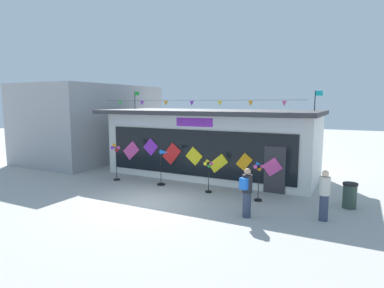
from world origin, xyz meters
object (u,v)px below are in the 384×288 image
at_px(kite_shop_building, 212,142).
at_px(trash_bin, 350,195).
at_px(wind_spinner_left, 163,163).
at_px(wind_spinner_center_left, 208,170).
at_px(person_near_camera, 247,192).
at_px(person_mid_plaza, 324,195).
at_px(wind_spinner_center_right, 258,176).
at_px(wind_spinner_far_left, 116,155).

distance_m(kite_shop_building, trash_bin, 7.36).
bearing_deg(trash_bin, wind_spinner_left, -177.40).
bearing_deg(wind_spinner_left, trash_bin, 2.60).
height_order(wind_spinner_center_left, person_near_camera, person_near_camera).
relative_size(kite_shop_building, person_mid_plaza, 6.52).
bearing_deg(wind_spinner_center_right, wind_spinner_center_left, 174.93).
relative_size(person_near_camera, person_mid_plaza, 1.00).
relative_size(kite_shop_building, wind_spinner_center_right, 7.05).
xyz_separation_m(kite_shop_building, person_near_camera, (3.66, -5.41, -0.87)).
height_order(kite_shop_building, wind_spinner_center_right, kite_shop_building).
xyz_separation_m(wind_spinner_center_right, person_mid_plaza, (2.50, -1.09, -0.15)).
relative_size(wind_spinner_left, person_mid_plaza, 1.00).
bearing_deg(wind_spinner_center_right, person_near_camera, -85.23).
xyz_separation_m(wind_spinner_left, wind_spinner_center_left, (2.37, -0.17, -0.10)).
height_order(kite_shop_building, person_near_camera, kite_shop_building).
height_order(wind_spinner_far_left, trash_bin, wind_spinner_far_left).
height_order(person_near_camera, trash_bin, person_near_camera).
xyz_separation_m(kite_shop_building, person_mid_plaza, (6.00, -4.54, -0.90)).
relative_size(kite_shop_building, wind_spinner_far_left, 5.93).
relative_size(wind_spinner_left, trash_bin, 1.79).
distance_m(wind_spinner_center_right, person_mid_plaza, 2.73).
relative_size(wind_spinner_center_right, person_mid_plaza, 0.93).
bearing_deg(wind_spinner_left, wind_spinner_center_left, -3.98).
xyz_separation_m(wind_spinner_far_left, wind_spinner_left, (2.59, 0.25, -0.21)).
distance_m(wind_spinner_far_left, trash_bin, 10.45).
xyz_separation_m(person_near_camera, person_mid_plaza, (2.33, 0.87, -0.03)).
distance_m(wind_spinner_center_right, trash_bin, 3.33).
bearing_deg(wind_spinner_center_right, trash_bin, 12.61).
distance_m(kite_shop_building, wind_spinner_left, 3.34).
bearing_deg(wind_spinner_far_left, kite_shop_building, 42.02).
bearing_deg(wind_spinner_left, person_near_camera, -25.99).
distance_m(wind_spinner_far_left, person_near_camera, 7.66).
xyz_separation_m(wind_spinner_far_left, person_near_camera, (7.36, -2.08, -0.39)).
bearing_deg(wind_spinner_center_right, kite_shop_building, 135.45).
relative_size(wind_spinner_far_left, trash_bin, 1.98).
bearing_deg(person_near_camera, wind_spinner_center_left, -25.10).
xyz_separation_m(wind_spinner_left, person_mid_plaza, (7.10, -1.45, -0.21)).
distance_m(wind_spinner_far_left, wind_spinner_left, 2.61).
distance_m(wind_spinner_center_left, wind_spinner_center_right, 2.24).
relative_size(wind_spinner_far_left, wind_spinner_center_right, 1.19).
bearing_deg(person_mid_plaza, kite_shop_building, 19.77).
distance_m(wind_spinner_center_left, person_mid_plaza, 4.90).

